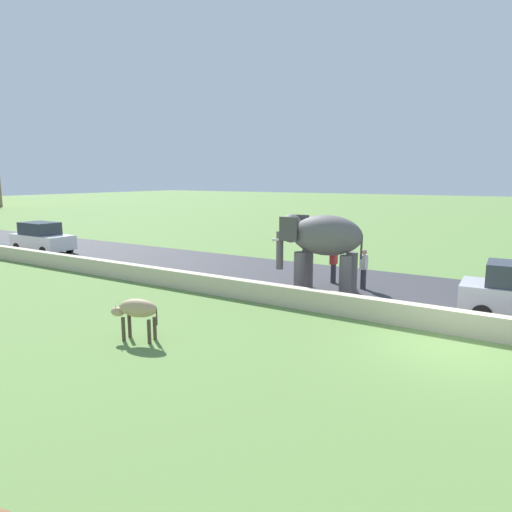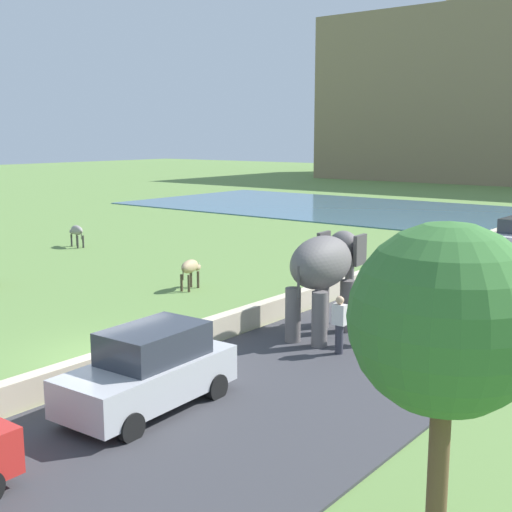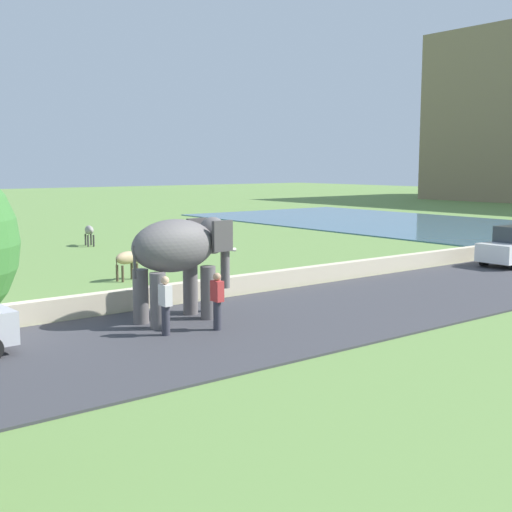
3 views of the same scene
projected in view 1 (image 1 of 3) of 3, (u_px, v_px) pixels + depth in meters
The scene contains 8 objects.
ground_plane at pixel (450, 347), 11.82m from camera, with size 220.00×220.00×0.00m, color #608442.
road_surface at pixel (97, 253), 26.46m from camera, with size 7.00×120.00×0.06m, color #38383D.
barrier_wall at pixel (60, 261), 22.19m from camera, with size 0.40×110.00×0.69m, color beige.
elephant at pixel (321, 240), 17.05m from camera, with size 1.64×3.53×2.99m.
person_beside_elephant at pixel (334, 264), 18.68m from camera, with size 0.36×0.22×1.63m.
person_trailing at pixel (364, 269), 17.65m from camera, with size 0.36×0.22×1.63m.
car_white at pixel (42, 238), 26.46m from camera, with size 1.84×4.02×1.80m.
cow_tan at pixel (137, 310), 12.22m from camera, with size 0.73×1.42×1.15m.
Camera 1 is at (-12.20, -1.71, 4.34)m, focal length 31.98 mm.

